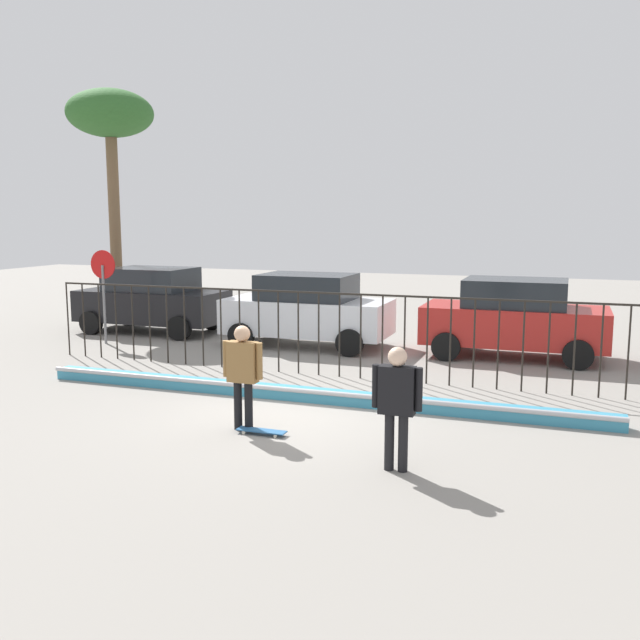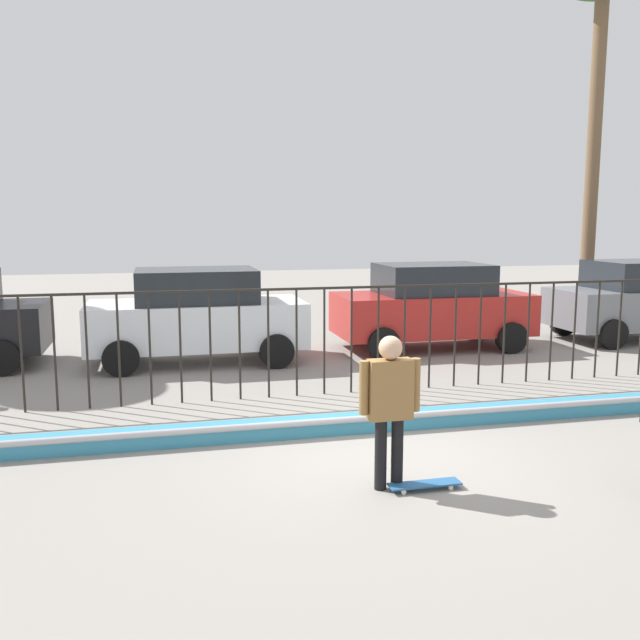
% 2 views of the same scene
% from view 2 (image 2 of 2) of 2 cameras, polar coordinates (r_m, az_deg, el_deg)
% --- Properties ---
extents(ground_plane, '(60.00, 60.00, 0.00)m').
position_cam_2_polar(ground_plane, '(8.55, 5.54, -11.45)').
color(ground_plane, gray).
extents(bowl_coping_ledge, '(11.00, 0.40, 0.27)m').
position_cam_2_polar(bowl_coping_ledge, '(9.53, 3.33, -8.54)').
color(bowl_coping_ledge, teal).
rests_on(bowl_coping_ledge, ground).
extents(perimeter_fence, '(14.04, 0.04, 1.80)m').
position_cam_2_polar(perimeter_fence, '(11.23, 0.36, -0.73)').
color(perimeter_fence, black).
rests_on(perimeter_fence, ground).
extents(skateboarder, '(0.68, 0.26, 1.69)m').
position_cam_2_polar(skateboarder, '(7.36, 5.85, -6.51)').
color(skateboarder, black).
rests_on(skateboarder, ground).
extents(skateboard, '(0.80, 0.20, 0.07)m').
position_cam_2_polar(skateboard, '(7.68, 8.74, -13.41)').
color(skateboard, '#26598C').
rests_on(skateboard, ground).
extents(parked_car_white, '(4.30, 2.12, 1.90)m').
position_cam_2_polar(parked_car_white, '(14.00, -10.25, 0.43)').
color(parked_car_white, silver).
rests_on(parked_car_white, ground).
extents(parked_car_red, '(4.30, 2.12, 1.90)m').
position_cam_2_polar(parked_car_red, '(15.46, 9.35, 1.21)').
color(parked_car_red, '#B2231E').
rests_on(parked_car_red, ground).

